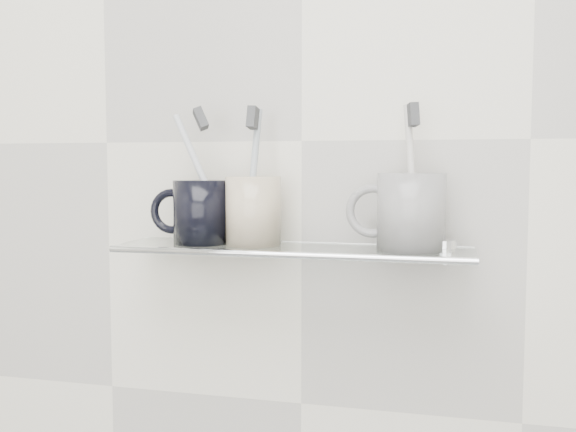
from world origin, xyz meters
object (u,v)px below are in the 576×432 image
(mug_left, at_px, (202,212))
(mug_center, at_px, (253,211))
(mug_right, at_px, (411,212))
(shelf_glass, at_px, (292,249))

(mug_left, bearing_deg, mug_center, -2.67)
(mug_center, bearing_deg, mug_right, -3.26)
(mug_right, bearing_deg, mug_center, -173.09)
(shelf_glass, distance_m, mug_left, 0.15)
(mug_left, relative_size, mug_center, 0.94)
(shelf_glass, height_order, mug_center, mug_center)
(mug_center, xyz_separation_m, mug_right, (0.22, 0.00, 0.00))
(mug_center, height_order, mug_right, mug_right)
(mug_left, relative_size, mug_right, 0.89)
(shelf_glass, height_order, mug_left, mug_left)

